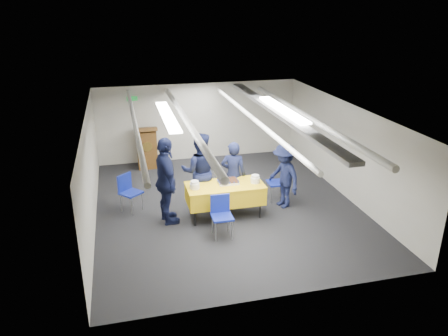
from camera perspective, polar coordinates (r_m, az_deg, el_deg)
The scene contains 14 objects.
ground at distance 10.40m, azimuth 0.35°, elevation -4.96°, with size 7.00×7.00×0.00m, color black.
room_shell at distance 10.14m, azimuth 0.32°, elevation 5.32°, with size 6.00×7.00×2.30m.
serving_table at distance 9.70m, azimuth 0.13°, elevation -3.33°, with size 1.71×0.81×0.77m.
sheet_cake at distance 9.68m, azimuth 0.52°, elevation -1.75°, with size 0.46×0.35×0.08m.
plate_stack_left at distance 9.41m, azimuth -3.86°, elevation -2.24°, with size 0.21×0.21×0.17m.
plate_stack_right at distance 9.71m, azimuth 4.09°, elevation -1.46°, with size 0.21×0.21×0.18m.
podium at distance 12.75m, azimuth -10.03°, elevation 2.70°, with size 0.62×0.53×1.25m.
chair_near at distance 8.96m, azimuth -0.38°, elevation -5.69°, with size 0.43×0.43×0.87m.
chair_right at distance 10.59m, azimuth 7.32°, elevation -1.49°, with size 0.44×0.44×0.87m.
chair_left at distance 10.23m, azimuth -12.42°, elevation -2.67°, with size 0.59×0.59×0.87m.
sailor_a at distance 10.08m, azimuth 1.23°, elevation -0.88°, with size 0.58×0.38×1.59m, color black.
sailor_b at distance 9.99m, azimuth -3.15°, elevation -0.41°, with size 0.89×0.69×1.82m, color black.
sailor_c at distance 9.36m, azimuth -7.54°, elevation -1.74°, with size 1.13×0.47×1.93m, color black.
sailor_d at distance 10.18m, azimuth 7.83°, elevation -1.02°, with size 0.99×0.57×1.54m, color black.
Camera 1 is at (-2.30, -9.05, 4.58)m, focal length 35.00 mm.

